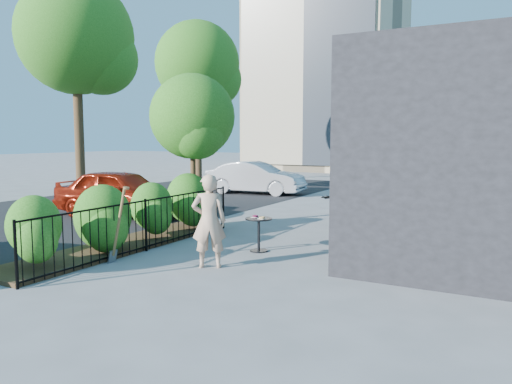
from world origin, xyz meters
The scene contains 13 objects.
ground centered at (0.00, 0.00, 0.00)m, with size 120.00×120.00×0.00m, color gray.
fence centered at (-1.50, 0.00, 0.56)m, with size 0.05×6.05×1.10m.
planting_bed centered at (-2.20, 0.00, 0.04)m, with size 1.30×6.00×0.08m, color #382616.
shrubs centered at (-2.10, 0.10, 0.70)m, with size 1.10×5.60×1.24m.
patio_tree centered at (-2.24, 2.76, 2.76)m, with size 2.20×2.20×3.94m.
street centered at (-7.00, 3.00, 0.00)m, with size 9.00×30.00×0.01m, color black.
street_tree_near centered at (-9.94, 5.96, 5.92)m, with size 4.40×4.40×8.28m.
street_tree_far centered at (-9.94, 13.96, 5.92)m, with size 4.40×4.40×8.28m.
cafe_table centered at (0.57, 1.10, 0.48)m, with size 0.56×0.56×0.75m.
woman centered at (0.38, -0.46, 0.85)m, with size 0.62×0.41×1.71m, color tan.
shovel centered at (-1.26, -1.06, 0.66)m, with size 0.51×0.20×1.50m.
car_red centered at (-5.23, 3.21, 0.71)m, with size 1.68×4.18×1.42m, color maroon.
car_silver centered at (-4.60, 10.46, 0.68)m, with size 1.43×4.11×1.35m, color #BABABF.
Camera 1 is at (5.37, -7.86, 2.35)m, focal length 35.00 mm.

